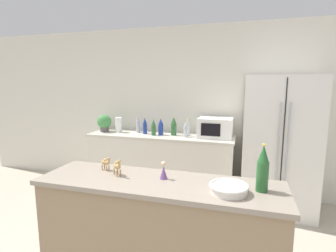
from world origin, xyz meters
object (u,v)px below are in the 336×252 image
object	(u,v)px
back_bottle_2	(154,127)
back_bottle_1	(188,127)
back_bottle_4	(186,129)
potted_plant	(104,123)
paper_towel_roll	(119,125)
wine_bottle	(263,169)
back_bottle_0	(145,126)
back_bottle_5	(161,127)
back_bottle_6	(174,126)
camel_figurine_second	(117,165)
refrigerator	(279,145)
microwave	(215,128)
wise_man_figurine_crimson	(164,171)
fruit_bowl	(229,188)
camel_figurine	(106,162)
back_bottle_3	(138,124)

from	to	relation	value
back_bottle_2	back_bottle_1	bearing A→B (deg)	12.19
back_bottle_1	back_bottle_4	xyz separation A→B (m)	(-0.00, -0.11, -0.00)
potted_plant	paper_towel_roll	distance (m)	0.24
back_bottle_1	wine_bottle	xyz separation A→B (m)	(0.94, -1.98, 0.09)
back_bottle_0	back_bottle_5	bearing A→B (deg)	-5.61
potted_plant	back_bottle_6	xyz separation A→B (m)	(1.14, 0.03, -0.01)
camel_figurine_second	refrigerator	bearing A→B (deg)	53.69
camel_figurine_second	microwave	bearing A→B (deg)	74.96
back_bottle_2	back_bottle_4	world-z (taller)	same
refrigerator	back_bottle_0	distance (m)	1.92
refrigerator	back_bottle_6	world-z (taller)	refrigerator
paper_towel_roll	microwave	bearing A→B (deg)	0.77
potted_plant	back_bottle_2	size ratio (longest dim) A/B	1.11
refrigerator	wise_man_figurine_crimson	world-z (taller)	refrigerator
back_bottle_4	back_bottle_5	world-z (taller)	back_bottle_5
back_bottle_4	wine_bottle	bearing A→B (deg)	-63.37
potted_plant	wine_bottle	world-z (taller)	wine_bottle
back_bottle_5	camel_figurine_second	distance (m)	1.94
back_bottle_4	wise_man_figurine_crimson	size ratio (longest dim) A/B	1.83
paper_towel_roll	wise_man_figurine_crimson	world-z (taller)	paper_towel_roll
fruit_bowl	camel_figurine_second	world-z (taller)	camel_figurine_second
back_bottle_1	back_bottle_5	world-z (taller)	same
wise_man_figurine_crimson	back_bottle_6	bearing A→B (deg)	103.18
microwave	back_bottle_6	distance (m)	0.61
camel_figurine	back_bottle_3	bearing A→B (deg)	105.58
refrigerator	wine_bottle	xyz separation A→B (m)	(-0.31, -1.86, 0.24)
wine_bottle	wise_man_figurine_crimson	xyz separation A→B (m)	(-0.69, 0.03, -0.09)
back_bottle_0	wise_man_figurine_crimson	world-z (taller)	back_bottle_0
back_bottle_2	back_bottle_5	world-z (taller)	back_bottle_5
wine_bottle	camel_figurine_second	world-z (taller)	wine_bottle
refrigerator	back_bottle_3	size ratio (longest dim) A/B	6.59
back_bottle_0	wine_bottle	distance (m)	2.52
camel_figurine_second	paper_towel_roll	bearing A→B (deg)	116.97
camel_figurine	microwave	bearing A→B (deg)	70.22
back_bottle_2	back_bottle_3	xyz separation A→B (m)	(-0.31, 0.15, 0.01)
back_bottle_0	wine_bottle	xyz separation A→B (m)	(1.60, -1.94, 0.09)
back_bottle_0	paper_towel_roll	bearing A→B (deg)	-179.84
wine_bottle	camel_figurine	bearing A→B (deg)	176.14
back_bottle_5	camel_figurine	distance (m)	1.84
back_bottle_5	wine_bottle	xyz separation A→B (m)	(1.33, -1.92, 0.09)
back_bottle_0	back_bottle_2	bearing A→B (deg)	-23.12
paper_towel_roll	back_bottle_5	bearing A→B (deg)	-1.99
potted_plant	back_bottle_1	xyz separation A→B (m)	(1.35, 0.05, -0.03)
potted_plant	back_bottle_5	xyz separation A→B (m)	(0.95, -0.01, -0.03)
microwave	paper_towel_roll	bearing A→B (deg)	-179.23
refrigerator	paper_towel_roll	xyz separation A→B (m)	(-2.36, 0.08, 0.15)
fruit_bowl	camel_figurine	bearing A→B (deg)	170.13
microwave	back_bottle_4	distance (m)	0.42
back_bottle_6	wise_man_figurine_crimson	bearing A→B (deg)	-76.82
potted_plant	back_bottle_5	world-z (taller)	potted_plant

